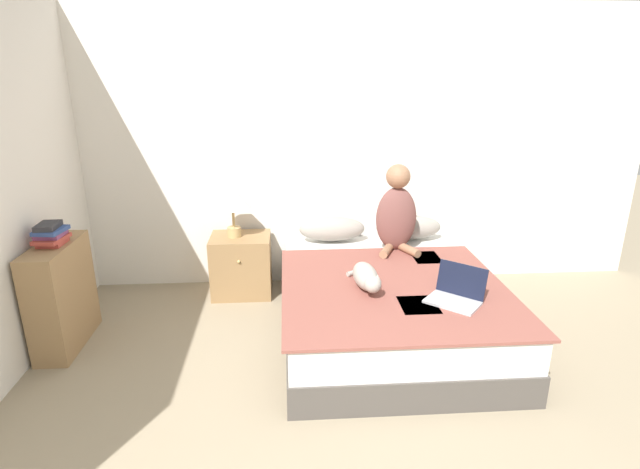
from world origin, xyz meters
name	(u,v)px	position (x,y,z in m)	size (l,w,h in m)	color
wall_back	(344,150)	(0.00, 3.39, 1.27)	(5.74, 0.05, 2.55)	white
bed	(387,304)	(0.23, 2.29, 0.24)	(1.64, 2.05, 0.48)	#4C4742
pillow_near	(332,229)	(-0.13, 3.16, 0.59)	(0.61, 0.27, 0.22)	gray
pillow_far	(408,227)	(0.58, 3.16, 0.59)	(0.61, 0.27, 0.22)	gray
person_sitting	(397,213)	(0.40, 2.87, 0.81)	(0.36, 0.35, 0.75)	brown
cat_tabby	(366,277)	(0.02, 2.08, 0.57)	(0.21, 0.59, 0.18)	#A8A399
laptop_open	(456,294)	(0.59, 1.83, 0.53)	(0.44, 0.43, 0.24)	#B7B7BC
nightstand	(242,265)	(-0.97, 3.10, 0.28)	(0.54, 0.45, 0.55)	#937047
table_lamp	(232,199)	(-1.02, 3.10, 0.90)	(0.32, 0.32, 0.47)	tan
bookshelf	(62,296)	(-2.22, 2.28, 0.40)	(0.24, 0.68, 0.80)	#99754C
book_stack_top	(51,234)	(-2.22, 2.28, 0.88)	(0.20, 0.26, 0.16)	#B24238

